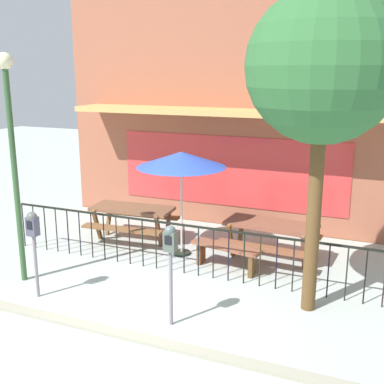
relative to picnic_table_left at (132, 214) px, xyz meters
The scene contains 12 objects.
ground 3.44m from the picnic_table_left, 61.13° to the right, with size 40.00×40.00×0.00m, color #A4B1AA.
pub_storefront 3.45m from the picnic_table_left, 52.18° to the left, with size 8.64×1.50×5.63m.
patio_fence_front 2.04m from the picnic_table_left, 36.73° to the right, with size 7.28×0.04×0.97m.
picnic_table_left is the anchor object (origin of this frame).
picnic_table_right 3.11m from the picnic_table_left, ahead, with size 1.89×1.49×0.79m.
patio_umbrella 1.95m from the picnic_table_left, 14.31° to the right, with size 1.79×1.79×2.15m.
patio_bench 2.56m from the picnic_table_left, 16.70° to the right, with size 1.44×0.58×0.48m.
parking_meter_near 3.10m from the picnic_table_left, 92.14° to the right, with size 0.18×0.17×1.49m.
parking_meter_far 3.87m from the picnic_table_left, 52.08° to the right, with size 0.18×0.17×1.56m.
street_tree 5.49m from the picnic_table_left, 22.43° to the right, with size 2.24×2.24×4.89m.
street_lamp 3.38m from the picnic_table_left, 107.10° to the right, with size 0.28×0.28×4.00m.
curb_edge 3.99m from the picnic_table_left, 65.51° to the right, with size 12.10×0.20×0.11m, color gray.
Camera 1 is at (3.51, -5.95, 3.71)m, focal length 44.95 mm.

